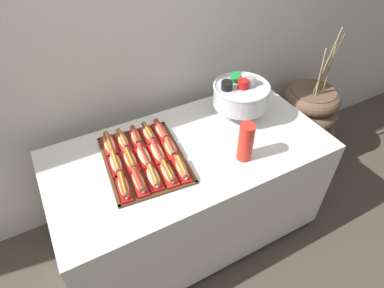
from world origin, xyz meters
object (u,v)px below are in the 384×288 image
object	(u,v)px
hot_dog_9	(171,148)
hot_dog_13	(148,134)
hot_dog_7	(144,156)
cup_stack	(246,142)
floor_vase	(304,125)
hot_dog_6	(130,160)
hot_dog_8	(157,152)
hot_dog_3	(168,173)
hot_dog_0	(124,186)
hot_dog_11	(123,140)
hot_dog_1	(139,181)
hot_dog_12	(136,137)
hot_dog_10	(109,144)
hot_dog_2	(153,177)
hot_dog_4	(182,169)
hot_dog_5	(116,163)
buffet_table	(190,190)
hot_dog_14	(161,130)
serving_tray	(144,160)
punch_bowl	(241,95)

from	to	relation	value
hot_dog_9	hot_dog_13	distance (m)	0.18
hot_dog_7	cup_stack	size ratio (longest dim) A/B	0.84
floor_vase	cup_stack	distance (m)	1.18
hot_dog_7	hot_dog_9	size ratio (longest dim) A/B	1.16
hot_dog_6	hot_dog_8	size ratio (longest dim) A/B	0.92
hot_dog_3	hot_dog_8	world-z (taller)	hot_dog_3
hot_dog_0	hot_dog_11	xyz separation A→B (m)	(0.11, 0.32, 0.00)
hot_dog_1	hot_dog_12	xyz separation A→B (m)	(0.11, 0.32, -0.00)
hot_dog_10	hot_dog_2	bearing A→B (deg)	-71.10
hot_dog_2	hot_dog_4	distance (m)	0.15
hot_dog_3	hot_dog_5	distance (m)	0.28
buffet_table	hot_dog_14	xyz separation A→B (m)	(-0.09, 0.18, 0.39)
hot_dog_0	hot_dog_3	xyz separation A→B (m)	(0.22, -0.02, 0.00)
serving_tray	hot_dog_11	bearing A→B (deg)	108.90
hot_dog_9	hot_dog_4	bearing A→B (deg)	-95.54
hot_dog_1	hot_dog_8	size ratio (longest dim) A/B	0.95
serving_tray	hot_dog_7	bearing A→B (deg)	20.56
floor_vase	hot_dog_10	bearing A→B (deg)	-179.52
hot_dog_14	hot_dog_3	bearing A→B (deg)	-108.35
hot_dog_1	punch_bowl	bearing A→B (deg)	17.98
hot_dog_3	hot_dog_9	bearing A→B (deg)	60.01
hot_dog_0	hot_dog_13	bearing A→B (deg)	50.17
hot_dog_11	hot_dog_13	xyz separation A→B (m)	(0.15, -0.01, 0.00)
hot_dog_4	hot_dog_5	size ratio (longest dim) A/B	1.00
hot_dog_2	hot_dog_14	distance (m)	0.36
hot_dog_4	hot_dog_9	distance (m)	0.17
hot_dog_4	hot_dog_9	size ratio (longest dim) A/B	1.12
hot_dog_7	hot_dog_11	bearing A→B (deg)	108.90
buffet_table	hot_dog_3	size ratio (longest dim) A/B	8.97
floor_vase	hot_dog_0	distance (m)	1.70
cup_stack	hot_dog_12	bearing A→B (deg)	139.63
hot_dog_1	hot_dog_14	size ratio (longest dim) A/B	0.96
hot_dog_1	hot_dog_4	distance (m)	0.23
hot_dog_3	hot_dog_10	size ratio (longest dim) A/B	0.95
hot_dog_14	hot_dog_4	bearing A→B (deg)	-95.54
hot_dog_9	hot_dog_13	xyz separation A→B (m)	(-0.06, 0.17, 0.00)
hot_dog_6	hot_dog_8	bearing A→B (deg)	-5.54
hot_dog_8	hot_dog_13	size ratio (longest dim) A/B	1.13
hot_dog_1	hot_dog_14	xyz separation A→B (m)	(0.26, 0.31, -0.00)
hot_dog_3	cup_stack	world-z (taller)	cup_stack
hot_dog_6	hot_dog_9	world-z (taller)	hot_dog_9
buffet_table	hot_dog_6	xyz separation A→B (m)	(-0.33, 0.04, 0.39)
hot_dog_4	hot_dog_11	xyz separation A→B (m)	(-0.19, 0.35, -0.00)
floor_vase	hot_dog_14	bearing A→B (deg)	-178.10
hot_dog_8	hot_dog_11	size ratio (longest dim) A/B	1.06
hot_dog_0	hot_dog_10	distance (m)	0.33
hot_dog_0	hot_dog_6	size ratio (longest dim) A/B	1.09
hot_dog_10	punch_bowl	distance (m)	0.81
serving_tray	cup_stack	bearing A→B (deg)	-25.67
buffet_table	hot_dog_1	bearing A→B (deg)	-160.45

